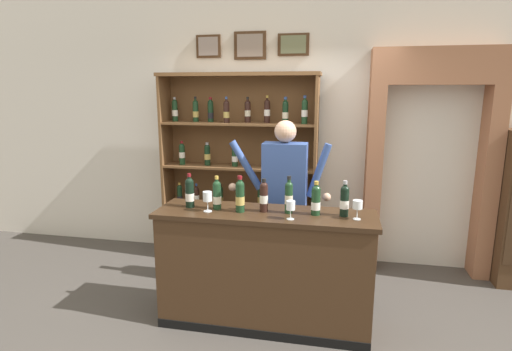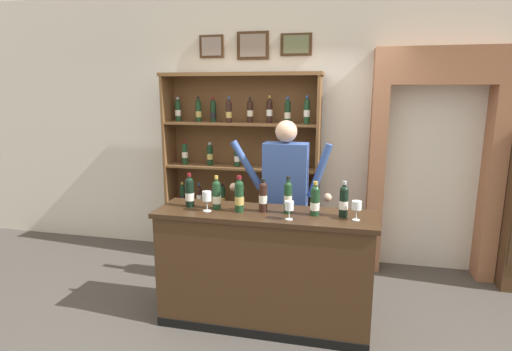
{
  "view_description": "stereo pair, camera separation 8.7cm",
  "coord_description": "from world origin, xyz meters",
  "px_view_note": "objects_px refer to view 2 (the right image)",
  "views": [
    {
      "loc": [
        0.65,
        -3.24,
        2.03
      ],
      "look_at": [
        -0.07,
        0.25,
        1.28
      ],
      "focal_mm": 28.75,
      "sensor_mm": 36.0,
      "label": 1
    },
    {
      "loc": [
        0.74,
        -3.22,
        2.03
      ],
      "look_at": [
        -0.07,
        0.25,
        1.28
      ],
      "focal_mm": 28.75,
      "sensor_mm": 36.0,
      "label": 2
    }
  ],
  "objects_px": {
    "tasting_bottle_bianco": "(190,192)",
    "wine_glass_center": "(357,206)",
    "wine_shelf": "(242,165)",
    "wine_glass_spare": "(207,197)",
    "shopkeeper": "(285,189)",
    "tasting_bottle_prosecco": "(239,195)",
    "tasting_bottle_brunello": "(315,200)",
    "tasting_bottle_rosso": "(263,196)",
    "tasting_bottle_grappa": "(217,194)",
    "tasting_bottle_chianti": "(288,196)",
    "tasting_counter": "(264,269)",
    "tasting_bottle_riserva": "(344,201)",
    "wine_glass_left": "(289,207)"
  },
  "relations": [
    {
      "from": "tasting_bottle_bianco",
      "to": "wine_glass_center",
      "type": "distance_m",
      "value": 1.42
    },
    {
      "from": "wine_shelf",
      "to": "wine_glass_spare",
      "type": "xyz_separation_m",
      "value": [
        0.07,
        -1.43,
        -0.02
      ]
    },
    {
      "from": "shopkeeper",
      "to": "tasting_bottle_prosecco",
      "type": "height_order",
      "value": "shopkeeper"
    },
    {
      "from": "tasting_bottle_prosecco",
      "to": "tasting_bottle_brunello",
      "type": "xyz_separation_m",
      "value": [
        0.62,
        0.04,
        -0.01
      ]
    },
    {
      "from": "tasting_bottle_rosso",
      "to": "wine_glass_spare",
      "type": "distance_m",
      "value": 0.47
    },
    {
      "from": "tasting_bottle_grappa",
      "to": "wine_glass_center",
      "type": "relative_size",
      "value": 1.87
    },
    {
      "from": "wine_shelf",
      "to": "tasting_bottle_grappa",
      "type": "distance_m",
      "value": 1.35
    },
    {
      "from": "tasting_bottle_grappa",
      "to": "tasting_bottle_rosso",
      "type": "xyz_separation_m",
      "value": [
        0.41,
        0.01,
        0.01
      ]
    },
    {
      "from": "tasting_bottle_rosso",
      "to": "tasting_bottle_chianti",
      "type": "distance_m",
      "value": 0.21
    },
    {
      "from": "tasting_counter",
      "to": "tasting_bottle_riserva",
      "type": "distance_m",
      "value": 0.91
    },
    {
      "from": "shopkeeper",
      "to": "tasting_bottle_bianco",
      "type": "relative_size",
      "value": 5.86
    },
    {
      "from": "tasting_bottle_grappa",
      "to": "tasting_bottle_prosecco",
      "type": "relative_size",
      "value": 0.94
    },
    {
      "from": "tasting_bottle_prosecco",
      "to": "tasting_bottle_riserva",
      "type": "relative_size",
      "value": 1.05
    },
    {
      "from": "shopkeeper",
      "to": "tasting_bottle_brunello",
      "type": "distance_m",
      "value": 0.69
    },
    {
      "from": "tasting_counter",
      "to": "wine_glass_spare",
      "type": "distance_m",
      "value": 0.79
    },
    {
      "from": "tasting_bottle_rosso",
      "to": "tasting_counter",
      "type": "bearing_deg",
      "value": -46.14
    },
    {
      "from": "wine_glass_left",
      "to": "wine_glass_spare",
      "type": "distance_m",
      "value": 0.71
    },
    {
      "from": "tasting_bottle_prosecco",
      "to": "wine_glass_spare",
      "type": "bearing_deg",
      "value": -170.35
    },
    {
      "from": "tasting_bottle_chianti",
      "to": "tasting_bottle_prosecco",
      "type": "bearing_deg",
      "value": -173.76
    },
    {
      "from": "wine_shelf",
      "to": "wine_glass_center",
      "type": "bearing_deg",
      "value": -47.1
    },
    {
      "from": "wine_shelf",
      "to": "wine_glass_center",
      "type": "height_order",
      "value": "wine_shelf"
    },
    {
      "from": "wine_glass_left",
      "to": "tasting_bottle_prosecco",
      "type": "bearing_deg",
      "value": 164.73
    },
    {
      "from": "wine_shelf",
      "to": "tasting_bottle_rosso",
      "type": "xyz_separation_m",
      "value": [
        0.54,
        -1.34,
        -0.01
      ]
    },
    {
      "from": "shopkeeper",
      "to": "tasting_bottle_riserva",
      "type": "relative_size",
      "value": 5.94
    },
    {
      "from": "tasting_counter",
      "to": "tasting_bottle_prosecco",
      "type": "bearing_deg",
      "value": -171.07
    },
    {
      "from": "tasting_bottle_grappa",
      "to": "wine_shelf",
      "type": "bearing_deg",
      "value": 95.6
    },
    {
      "from": "tasting_bottle_grappa",
      "to": "tasting_bottle_riserva",
      "type": "bearing_deg",
      "value": 0.69
    },
    {
      "from": "wine_shelf",
      "to": "tasting_counter",
      "type": "height_order",
      "value": "wine_shelf"
    },
    {
      "from": "wine_shelf",
      "to": "tasting_bottle_brunello",
      "type": "height_order",
      "value": "wine_shelf"
    },
    {
      "from": "wine_glass_left",
      "to": "wine_glass_spare",
      "type": "xyz_separation_m",
      "value": [
        -0.71,
        0.07,
        0.01
      ]
    },
    {
      "from": "tasting_bottle_riserva",
      "to": "wine_glass_spare",
      "type": "xyz_separation_m",
      "value": [
        -1.12,
        -0.1,
        -0.01
      ]
    },
    {
      "from": "tasting_bottle_riserva",
      "to": "tasting_counter",
      "type": "bearing_deg",
      "value": -178.18
    },
    {
      "from": "tasting_bottle_brunello",
      "to": "tasting_bottle_prosecco",
      "type": "bearing_deg",
      "value": -176.12
    },
    {
      "from": "tasting_counter",
      "to": "wine_glass_spare",
      "type": "bearing_deg",
      "value": -170.66
    },
    {
      "from": "shopkeeper",
      "to": "tasting_bottle_grappa",
      "type": "relative_size",
      "value": 6.01
    },
    {
      "from": "tasting_bottle_brunello",
      "to": "wine_shelf",
      "type": "bearing_deg",
      "value": 125.9
    },
    {
      "from": "shopkeeper",
      "to": "tasting_bottle_prosecco",
      "type": "relative_size",
      "value": 5.67
    },
    {
      "from": "tasting_bottle_bianco",
      "to": "shopkeeper",
      "type": "bearing_deg",
      "value": 38.12
    },
    {
      "from": "wine_glass_spare",
      "to": "wine_glass_left",
      "type": "bearing_deg",
      "value": -5.96
    },
    {
      "from": "shopkeeper",
      "to": "wine_glass_left",
      "type": "xyz_separation_m",
      "value": [
        0.15,
        -0.76,
        0.04
      ]
    },
    {
      "from": "tasting_bottle_brunello",
      "to": "tasting_bottle_rosso",
      "type": "bearing_deg",
      "value": 179.53
    },
    {
      "from": "tasting_bottle_prosecco",
      "to": "tasting_bottle_riserva",
      "type": "xyz_separation_m",
      "value": [
        0.85,
        0.05,
        -0.01
      ]
    },
    {
      "from": "shopkeeper",
      "to": "tasting_bottle_chianti",
      "type": "relative_size",
      "value": 5.55
    },
    {
      "from": "wine_glass_center",
      "to": "tasting_bottle_riserva",
      "type": "bearing_deg",
      "value": 146.11
    },
    {
      "from": "tasting_bottle_bianco",
      "to": "tasting_bottle_chianti",
      "type": "bearing_deg",
      "value": -0.45
    },
    {
      "from": "tasting_bottle_bianco",
      "to": "tasting_bottle_rosso",
      "type": "relative_size",
      "value": 1.05
    },
    {
      "from": "tasting_bottle_riserva",
      "to": "tasting_bottle_prosecco",
      "type": "bearing_deg",
      "value": -176.45
    },
    {
      "from": "tasting_bottle_grappa",
      "to": "tasting_bottle_brunello",
      "type": "distance_m",
      "value": 0.84
    },
    {
      "from": "tasting_bottle_prosecco",
      "to": "wine_glass_left",
      "type": "distance_m",
      "value": 0.46
    },
    {
      "from": "tasting_counter",
      "to": "tasting_bottle_grappa",
      "type": "relative_size",
      "value": 6.37
    }
  ]
}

